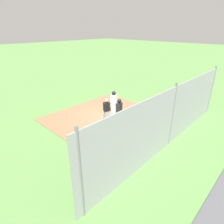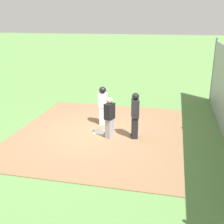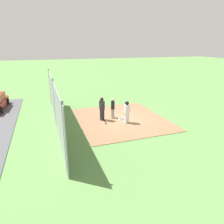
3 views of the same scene
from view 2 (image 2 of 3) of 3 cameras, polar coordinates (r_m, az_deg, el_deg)
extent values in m
plane|color=#5B8947|center=(11.07, -2.63, -4.28)|extent=(140.00, 140.00, 0.00)
cube|color=#896647|center=(11.07, -2.63, -4.21)|extent=(7.20, 6.40, 0.03)
cube|color=white|center=(11.06, -2.64, -4.09)|extent=(0.45, 0.45, 0.02)
cube|color=#9E9EA3|center=(10.45, -0.50, -3.31)|extent=(0.36, 0.31, 0.74)
cube|color=black|center=(10.22, -0.51, 0.16)|extent=(0.45, 0.38, 0.59)
sphere|color=tan|center=(10.10, -0.51, 2.37)|extent=(0.23, 0.23, 0.23)
cube|color=black|center=(10.45, 4.63, -3.14)|extent=(0.34, 0.28, 0.82)
cube|color=#232328|center=(10.20, 4.73, 0.72)|extent=(0.43, 0.34, 0.65)
sphere|color=black|center=(10.07, 4.80, 3.19)|extent=(0.26, 0.26, 0.26)
cube|color=silver|center=(11.77, -1.86, -0.75)|extent=(0.30, 0.35, 0.75)
cube|color=white|center=(11.56, -1.90, 2.39)|extent=(0.36, 0.44, 0.59)
sphere|color=tan|center=(11.45, -1.92, 4.38)|extent=(0.23, 0.23, 0.23)
sphere|color=black|center=(11.45, -1.92, 4.47)|extent=(0.28, 0.28, 0.28)
cylinder|color=black|center=(11.13, 4.58, -3.87)|extent=(0.81, 0.21, 0.06)
cylinder|color=slate|center=(15.89, 19.94, 7.98)|extent=(0.10, 0.10, 3.35)
camera|label=1|loc=(6.07, 90.51, 13.86)|focal=30.07mm
camera|label=3|loc=(23.32, 20.41, 20.14)|focal=32.11mm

